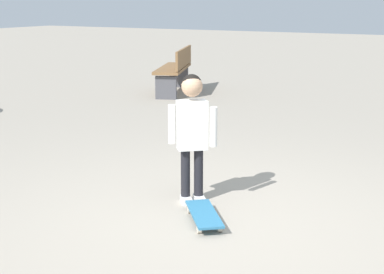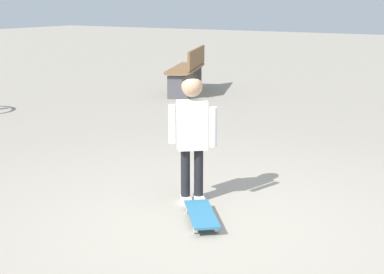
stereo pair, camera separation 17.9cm
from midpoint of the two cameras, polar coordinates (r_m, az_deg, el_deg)
name	(u,v)px [view 1 (the left image)]	position (r m, az deg, el deg)	size (l,w,h in m)	color
ground_plane	(220,226)	(4.25, 1.59, -8.96)	(50.00, 50.00, 0.00)	#9E9384
child_person	(192,124)	(4.56, -1.12, 1.29)	(0.40, 0.27, 1.06)	black
skateboard	(204,215)	(4.30, 0.02, -7.83)	(0.51, 0.56, 0.07)	teal
street_bench	(176,69)	(10.21, -2.16, 6.83)	(1.00, 1.65, 0.80)	brown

